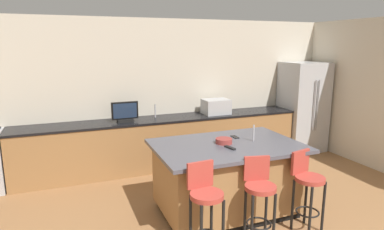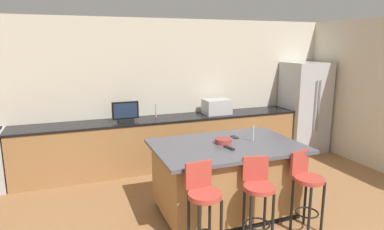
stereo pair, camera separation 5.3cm
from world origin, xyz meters
TOP-DOWN VIEW (x-y plane):
  - wall_back at (0.00, 4.23)m, footprint 7.31×0.12m
  - counter_back at (-0.02, 3.85)m, footprint 5.06×0.62m
  - kitchen_island at (0.25, 1.96)m, footprint 1.86×1.25m
  - refrigerator at (2.93, 3.79)m, footprint 0.83×0.75m
  - microwave at (0.98, 3.85)m, footprint 0.48×0.36m
  - tv_monitor at (-0.72, 3.80)m, footprint 0.44×0.16m
  - sink_faucet_back at (-0.16, 3.95)m, footprint 0.02×0.02m
  - sink_faucet_island at (0.63, 1.96)m, footprint 0.02×0.02m
  - bar_stool_left at (-0.40, 1.17)m, footprint 0.34×0.35m
  - bar_stool_center at (0.26, 1.20)m, footprint 0.35×0.37m
  - bar_stool_right at (0.92, 1.22)m, footprint 0.35×0.37m
  - fruit_bowl at (0.23, 2.01)m, footprint 0.22×0.22m
  - cell_phone at (0.49, 2.21)m, footprint 0.07×0.15m
  - tv_remote at (0.20, 1.79)m, footprint 0.08×0.18m

SIDE VIEW (x-z plane):
  - counter_back at x=-0.02m, z-range 0.00..0.90m
  - kitchen_island at x=0.25m, z-range 0.01..0.94m
  - bar_stool_right at x=0.92m, z-range 0.09..1.05m
  - bar_stool_center at x=0.26m, z-range 0.10..1.07m
  - bar_stool_left at x=-0.40m, z-range 0.11..1.12m
  - refrigerator at x=2.93m, z-range 0.00..1.82m
  - cell_phone at x=0.49m, z-range 0.93..0.94m
  - tv_remote at x=0.20m, z-range 0.93..0.95m
  - fruit_bowl at x=0.23m, z-range 0.93..0.99m
  - sink_faucet_back at x=-0.16m, z-range 0.90..1.14m
  - sink_faucet_island at x=0.63m, z-range 0.93..1.15m
  - microwave at x=0.98m, z-range 0.90..1.17m
  - tv_monitor at x=-0.72m, z-range 0.89..1.23m
  - wall_back at x=0.00m, z-range 0.00..2.63m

